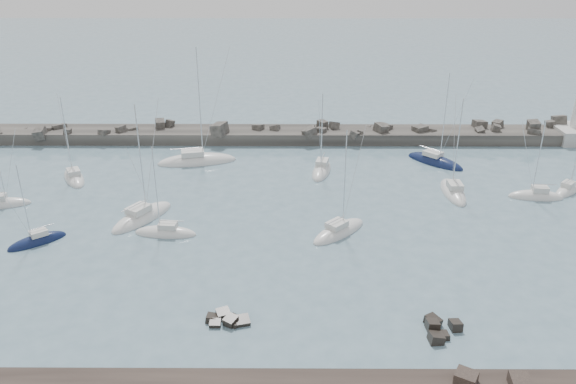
% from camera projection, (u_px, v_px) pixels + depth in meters
% --- Properties ---
extents(ground, '(400.00, 400.00, 0.00)m').
position_uv_depth(ground, '(283.00, 261.00, 56.54)').
color(ground, slate).
rests_on(ground, ground).
extents(rock_cluster_near, '(3.91, 2.65, 1.56)m').
position_uv_depth(rock_cluster_near, '(229.00, 322.00, 47.41)').
color(rock_cluster_near, black).
rests_on(rock_cluster_near, ground).
extents(rock_cluster_far, '(3.21, 3.78, 1.51)m').
position_uv_depth(rock_cluster_far, '(438.00, 330.00, 46.24)').
color(rock_cluster_far, black).
rests_on(rock_cluster_far, ground).
extents(breakwater, '(115.00, 7.47, 5.15)m').
position_uv_depth(breakwater, '(243.00, 138.00, 91.17)').
color(breakwater, '#32302D').
rests_on(breakwater, ground).
extents(sailboat_0, '(6.92, 3.54, 10.67)m').
position_uv_depth(sailboat_0, '(2.00, 205.00, 68.40)').
color(sailboat_0, silver).
rests_on(sailboat_0, ground).
extents(sailboat_1, '(5.78, 7.83, 12.16)m').
position_uv_depth(sailboat_1, '(74.00, 178.00, 76.14)').
color(sailboat_1, silver).
rests_on(sailboat_1, ground).
extents(sailboat_2, '(5.93, 5.36, 9.86)m').
position_uv_depth(sailboat_2, '(37.00, 242.00, 59.96)').
color(sailboat_2, '#0E183A').
rests_on(sailboat_2, ground).
extents(sailboat_3, '(7.15, 9.37, 14.58)m').
position_uv_depth(sailboat_3, '(142.00, 218.00, 65.14)').
color(sailboat_3, silver).
rests_on(sailboat_3, ground).
extents(sailboat_4, '(11.90, 5.84, 17.86)m').
position_uv_depth(sailboat_4, '(197.00, 161.00, 81.91)').
color(sailboat_4, silver).
rests_on(sailboat_4, ground).
extents(sailboat_5, '(7.07, 2.75, 11.01)m').
position_uv_depth(sailboat_5, '(166.00, 233.00, 61.71)').
color(sailboat_5, silver).
rests_on(sailboat_5, ground).
extents(sailboat_6, '(3.97, 8.00, 12.35)m').
position_uv_depth(sailboat_6, '(322.00, 171.00, 78.51)').
color(sailboat_6, silver).
rests_on(sailboat_6, ground).
extents(sailboat_7, '(7.41, 7.46, 12.68)m').
position_uv_depth(sailboat_7, '(339.00, 232.00, 61.97)').
color(sailboat_7, silver).
rests_on(sailboat_7, ground).
extents(sailboat_8, '(8.32, 8.49, 14.30)m').
position_uv_depth(sailboat_8, '(435.00, 162.00, 81.75)').
color(sailboat_8, '#0E183A').
rests_on(sailboat_8, ground).
extents(sailboat_9, '(6.93, 2.71, 10.95)m').
position_uv_depth(sailboat_9, '(536.00, 197.00, 70.51)').
color(sailboat_9, silver).
rests_on(sailboat_9, ground).
extents(sailboat_10, '(2.61, 8.34, 13.26)m').
position_uv_depth(sailboat_10, '(453.00, 192.00, 71.72)').
color(sailboat_10, silver).
rests_on(sailboat_10, ground).
extents(sailboat_12, '(5.85, 5.77, 10.10)m').
position_uv_depth(sailboat_12, '(568.00, 190.00, 72.41)').
color(sailboat_12, silver).
rests_on(sailboat_12, ground).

